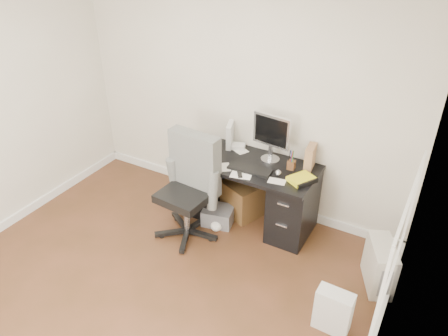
# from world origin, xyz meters

# --- Properties ---
(ground) EXTENTS (4.00, 4.00, 0.00)m
(ground) POSITION_xyz_m (0.00, 0.00, 0.00)
(ground) COLOR #402914
(ground) RESTS_ON ground
(room_shell) EXTENTS (4.02, 4.02, 2.71)m
(room_shell) POSITION_xyz_m (0.03, 0.03, 1.66)
(room_shell) COLOR beige
(room_shell) RESTS_ON ground
(desk) EXTENTS (1.50, 0.70, 0.75)m
(desk) POSITION_xyz_m (0.30, 1.65, 0.40)
(desk) COLOR black
(desk) RESTS_ON ground
(loose_papers) EXTENTS (1.10, 0.60, 0.00)m
(loose_papers) POSITION_xyz_m (0.10, 1.60, 0.75)
(loose_papers) COLOR white
(loose_papers) RESTS_ON desk
(lcd_monitor) EXTENTS (0.45, 0.29, 0.54)m
(lcd_monitor) POSITION_xyz_m (0.48, 1.81, 1.02)
(lcd_monitor) COLOR silver
(lcd_monitor) RESTS_ON desk
(keyboard) EXTENTS (0.47, 0.18, 0.03)m
(keyboard) POSITION_xyz_m (0.39, 1.51, 0.76)
(keyboard) COLOR black
(keyboard) RESTS_ON desk
(computer_mouse) EXTENTS (0.08, 0.08, 0.06)m
(computer_mouse) POSITION_xyz_m (0.69, 1.56, 0.78)
(computer_mouse) COLOR silver
(computer_mouse) RESTS_ON desk
(travel_mug) EXTENTS (0.10, 0.10, 0.20)m
(travel_mug) POSITION_xyz_m (-0.23, 1.53, 0.85)
(travel_mug) COLOR navy
(travel_mug) RESTS_ON desk
(white_binder) EXTENTS (0.19, 0.27, 0.28)m
(white_binder) POSITION_xyz_m (-0.05, 1.89, 0.89)
(white_binder) COLOR silver
(white_binder) RESTS_ON desk
(magazine_file) EXTENTS (0.13, 0.23, 0.25)m
(magazine_file) POSITION_xyz_m (0.91, 1.87, 0.88)
(magazine_file) COLOR #936747
(magazine_file) RESTS_ON desk
(pen_cup) EXTENTS (0.10, 0.10, 0.23)m
(pen_cup) POSITION_xyz_m (0.75, 1.75, 0.86)
(pen_cup) COLOR #572E19
(pen_cup) RESTS_ON desk
(yellow_book) EXTENTS (0.30, 0.32, 0.04)m
(yellow_book) POSITION_xyz_m (0.93, 1.58, 0.77)
(yellow_book) COLOR yellow
(yellow_book) RESTS_ON desk
(paper_remote) EXTENTS (0.25, 0.22, 0.02)m
(paper_remote) POSITION_xyz_m (0.35, 1.39, 0.76)
(paper_remote) COLOR white
(paper_remote) RESTS_ON desk
(office_chair) EXTENTS (0.70, 0.70, 1.16)m
(office_chair) POSITION_xyz_m (-0.14, 1.08, 0.58)
(office_chair) COLOR #545653
(office_chair) RESTS_ON ground
(pc_tower) EXTENTS (0.38, 0.51, 0.46)m
(pc_tower) POSITION_xyz_m (1.85, 1.35, 0.23)
(pc_tower) COLOR #BCB7AA
(pc_tower) RESTS_ON ground
(shopping_bag) EXTENTS (0.31, 0.23, 0.41)m
(shopping_bag) POSITION_xyz_m (1.63, 0.63, 0.21)
(shopping_bag) COLOR silver
(shopping_bag) RESTS_ON ground
(wicker_basket) EXTENTS (0.54, 0.54, 0.41)m
(wicker_basket) POSITION_xyz_m (0.22, 1.74, 0.21)
(wicker_basket) COLOR #472915
(wicker_basket) RESTS_ON ground
(desk_printer) EXTENTS (0.38, 0.34, 0.20)m
(desk_printer) POSITION_xyz_m (0.06, 1.42, 0.10)
(desk_printer) COLOR slate
(desk_printer) RESTS_ON ground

